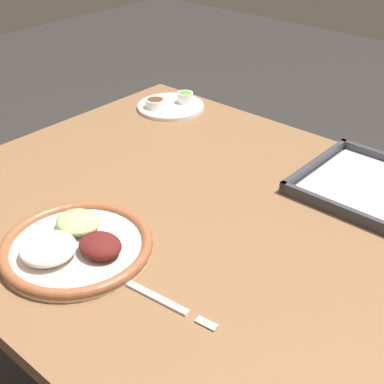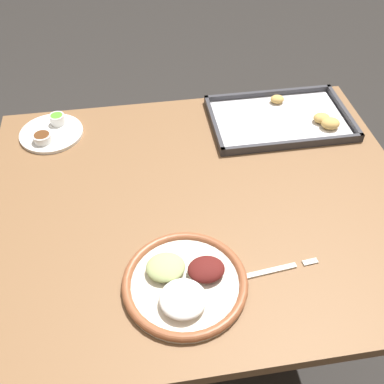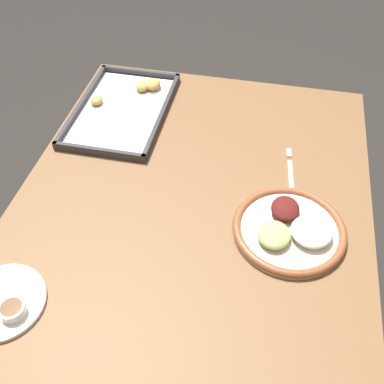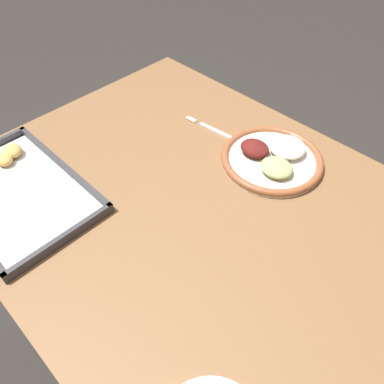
{
  "view_description": "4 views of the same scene",
  "coord_description": "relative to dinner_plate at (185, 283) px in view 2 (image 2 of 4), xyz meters",
  "views": [
    {
      "loc": [
        0.57,
        -0.68,
        1.36
      ],
      "look_at": [
        -0.02,
        0.0,
        0.8
      ],
      "focal_mm": 50.0,
      "sensor_mm": 36.0,
      "label": 1
    },
    {
      "loc": [
        -0.15,
        -0.78,
        1.6
      ],
      "look_at": [
        -0.02,
        0.0,
        0.8
      ],
      "focal_mm": 42.0,
      "sensor_mm": 36.0,
      "label": 2
    },
    {
      "loc": [
        -0.78,
        -0.16,
        1.62
      ],
      "look_at": [
        -0.02,
        0.0,
        0.8
      ],
      "focal_mm": 42.0,
      "sensor_mm": 36.0,
      "label": 3
    },
    {
      "loc": [
        -0.45,
        0.43,
        1.45
      ],
      "look_at": [
        -0.02,
        0.0,
        0.8
      ],
      "focal_mm": 35.0,
      "sensor_mm": 36.0,
      "label": 4
    }
  ],
  "objects": [
    {
      "name": "dining_table",
      "position": [
        0.08,
        0.25,
        -0.13
      ],
      "size": [
        1.1,
        0.9,
        0.77
      ],
      "color": "brown",
      "rests_on": "ground_plane"
    },
    {
      "name": "saucer_plate",
      "position": [
        -0.31,
        0.58,
        -0.0
      ],
      "size": [
        0.18,
        0.18,
        0.04
      ],
      "color": "white",
      "rests_on": "dining_table"
    },
    {
      "name": "dinner_plate",
      "position": [
        0.0,
        0.0,
        0.0
      ],
      "size": [
        0.27,
        0.27,
        0.05
      ],
      "color": "beige",
      "rests_on": "dining_table"
    },
    {
      "name": "ground_plane",
      "position": [
        0.08,
        0.25,
        -0.79
      ],
      "size": [
        8.0,
        8.0,
        0.0
      ],
      "primitive_type": "plane",
      "color": "#282623"
    },
    {
      "name": "baking_tray",
      "position": [
        0.39,
        0.54,
        -0.01
      ],
      "size": [
        0.42,
        0.27,
        0.04
      ],
      "color": "#333338",
      "rests_on": "dining_table"
    },
    {
      "name": "fork",
      "position": [
        0.18,
        0.01,
        -0.01
      ],
      "size": [
        0.22,
        0.04,
        0.0
      ],
      "rotation": [
        0.0,
        0.0,
        0.11
      ],
      "color": "silver",
      "rests_on": "dining_table"
    }
  ]
}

